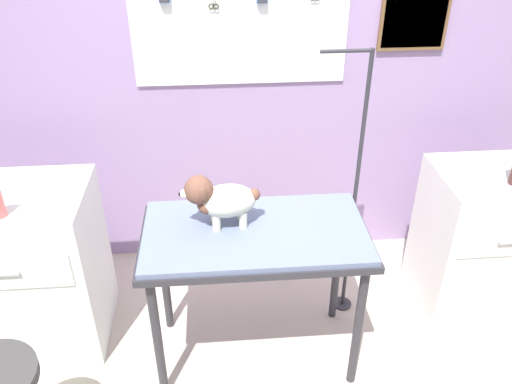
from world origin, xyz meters
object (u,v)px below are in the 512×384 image
grooming_arm (352,204)px  counter_left (23,268)px  grooming_table (255,244)px  cabinet_right (484,241)px  dog (219,199)px

grooming_arm → counter_left: (-1.76, -0.06, -0.27)m
grooming_table → counter_left: 1.27m
grooming_table → counter_left: (-1.21, 0.25, -0.28)m
cabinet_right → grooming_table: bearing=-167.6°
grooming_arm → dog: size_ratio=4.20×
grooming_arm → grooming_table: bearing=-150.4°
dog → cabinet_right: (1.50, 0.24, -0.52)m
grooming_arm → dog: (-0.71, -0.26, 0.23)m
counter_left → cabinet_right: size_ratio=1.03×
counter_left → cabinet_right: bearing=1.0°
grooming_table → cabinet_right: cabinet_right is taller
grooming_table → dog: 0.29m
grooming_arm → counter_left: 1.78m
grooming_table → grooming_arm: 0.63m
grooming_table → cabinet_right: 1.40m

